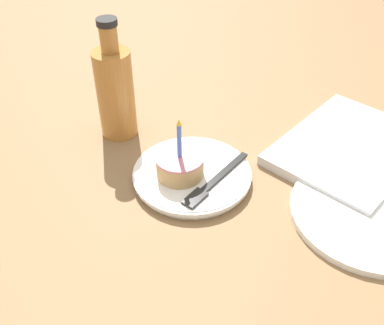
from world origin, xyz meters
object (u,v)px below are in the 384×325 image
(fork, at_px, (213,182))
(marble_board, at_px, (350,148))
(plate, at_px, (192,175))
(bottle, at_px, (115,91))
(side_plate, at_px, (368,213))
(cake_slice, at_px, (180,165))

(fork, xyz_separation_m, marble_board, (0.26, -0.12, -0.01))
(fork, bearing_deg, plate, 90.82)
(fork, relative_size, bottle, 0.73)
(side_plate, bearing_deg, cake_slice, 116.89)
(cake_slice, height_order, fork, cake_slice)
(side_plate, bearing_deg, plate, 114.54)
(side_plate, height_order, marble_board, marble_board)
(cake_slice, relative_size, fork, 0.67)
(plate, relative_size, side_plate, 0.84)
(bottle, height_order, marble_board, bottle)
(bottle, bearing_deg, side_plate, -76.51)
(side_plate, bearing_deg, fork, 118.85)
(cake_slice, relative_size, bottle, 0.48)
(cake_slice, bearing_deg, plate, -29.24)
(bottle, bearing_deg, cake_slice, -98.40)
(cake_slice, relative_size, marble_board, 0.39)
(bottle, xyz_separation_m, side_plate, (0.12, -0.48, -0.09))
(cake_slice, distance_m, side_plate, 0.32)
(bottle, distance_m, marble_board, 0.46)
(plate, height_order, side_plate, plate)
(fork, bearing_deg, bottle, 87.98)
(fork, distance_m, bottle, 0.27)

